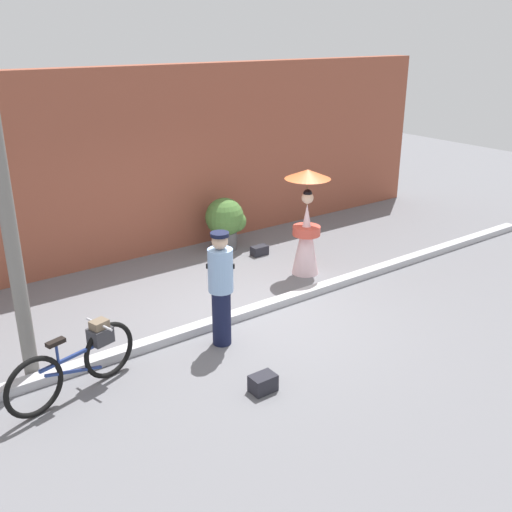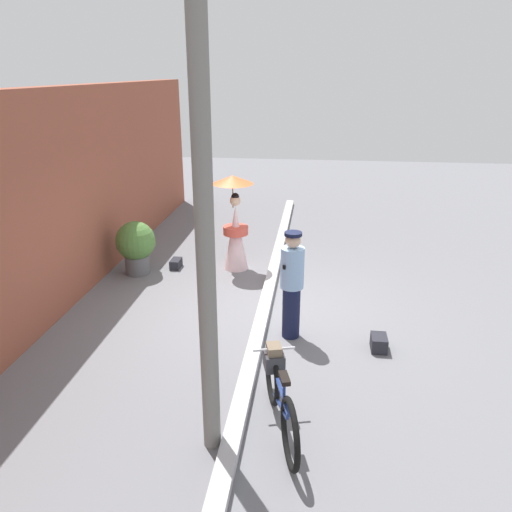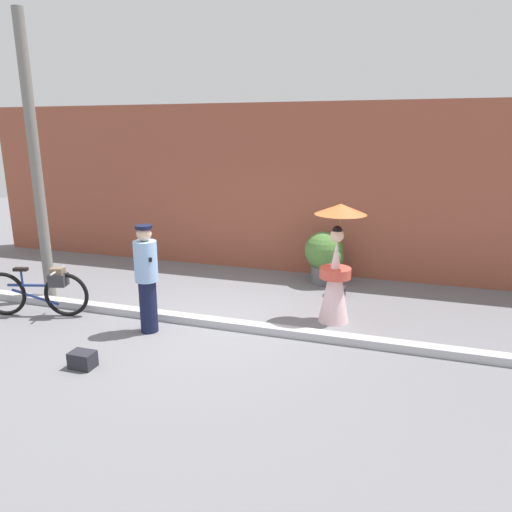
% 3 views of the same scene
% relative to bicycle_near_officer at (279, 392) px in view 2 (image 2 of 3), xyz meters
% --- Properties ---
extents(ground_plane, '(30.00, 30.00, 0.00)m').
position_rel_bicycle_near_officer_xyz_m(ground_plane, '(2.85, 0.46, -0.43)').
color(ground_plane, slate).
extents(building_wall, '(14.00, 0.40, 3.51)m').
position_rel_bicycle_near_officer_xyz_m(building_wall, '(2.85, 3.89, 1.32)').
color(building_wall, brown).
rests_on(building_wall, ground_plane).
extents(sidewalk_curb, '(14.00, 0.20, 0.12)m').
position_rel_bicycle_near_officer_xyz_m(sidewalk_curb, '(2.85, 0.46, -0.37)').
color(sidewalk_curb, '#B2B2B7').
rests_on(sidewalk_curb, ground_plane).
extents(bicycle_near_officer, '(1.72, 0.61, 0.82)m').
position_rel_bicycle_near_officer_xyz_m(bicycle_near_officer, '(0.00, 0.00, 0.00)').
color(bicycle_near_officer, black).
rests_on(bicycle_near_officer, ground_plane).
extents(person_officer, '(0.34, 0.34, 1.63)m').
position_rel_bicycle_near_officer_xyz_m(person_officer, '(2.01, -0.01, 0.44)').
color(person_officer, '#141938').
rests_on(person_officer, ground_plane).
extents(person_with_parasol, '(0.79, 0.79, 1.88)m').
position_rel_bicycle_near_officer_xyz_m(person_with_parasol, '(4.61, 1.24, 0.51)').
color(person_with_parasol, silver).
rests_on(person_with_parasol, ground_plane).
extents(potted_plant_by_door, '(0.77, 0.76, 1.05)m').
position_rel_bicycle_near_officer_xyz_m(potted_plant_by_door, '(4.13, 3.09, 0.16)').
color(potted_plant_by_door, '#59595B').
rests_on(potted_plant_by_door, ground_plane).
extents(backpack_on_pavement, '(0.33, 0.19, 0.18)m').
position_rel_bicycle_near_officer_xyz_m(backpack_on_pavement, '(4.47, 2.43, -0.34)').
color(backpack_on_pavement, '#26262D').
rests_on(backpack_on_pavement, ground_plane).
extents(backpack_spare, '(0.31, 0.22, 0.21)m').
position_rel_bicycle_near_officer_xyz_m(backpack_spare, '(1.78, -1.29, -0.32)').
color(backpack_spare, '#26262D').
rests_on(backpack_spare, ground_plane).
extents(utility_pole, '(0.18, 0.18, 4.80)m').
position_rel_bicycle_near_officer_xyz_m(utility_pole, '(-0.39, 0.67, 1.97)').
color(utility_pole, slate).
rests_on(utility_pole, ground_plane).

